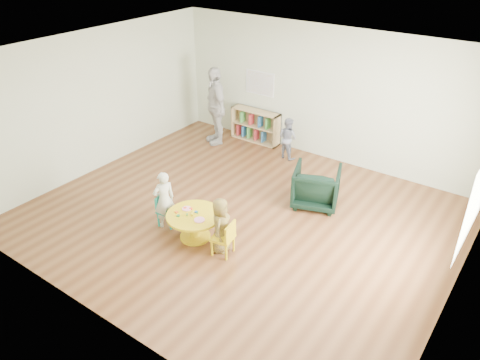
{
  "coord_description": "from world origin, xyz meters",
  "views": [
    {
      "loc": [
        3.98,
        -5.59,
        4.56
      ],
      "look_at": [
        0.2,
        -0.3,
        0.93
      ],
      "focal_mm": 35.0,
      "sensor_mm": 36.0,
      "label": 1
    }
  ],
  "objects_px": {
    "kid_chair_right": "(225,237)",
    "activity_table": "(194,222)",
    "toddler": "(288,138)",
    "bookshelf": "(256,126)",
    "child_left": "(164,200)",
    "kid_chair_left": "(165,209)",
    "child_right": "(221,225)",
    "adult_caretaker": "(215,106)",
    "armchair": "(316,186)"
  },
  "relations": [
    {
      "from": "activity_table",
      "to": "child_left",
      "type": "xyz_separation_m",
      "value": [
        -0.63,
        -0.01,
        0.2
      ]
    },
    {
      "from": "adult_caretaker",
      "to": "child_left",
      "type": "bearing_deg",
      "value": -31.51
    },
    {
      "from": "kid_chair_right",
      "to": "child_right",
      "type": "bearing_deg",
      "value": 59.83
    },
    {
      "from": "child_left",
      "to": "toddler",
      "type": "bearing_deg",
      "value": -161.37
    },
    {
      "from": "activity_table",
      "to": "kid_chair_right",
      "type": "distance_m",
      "value": 0.67
    },
    {
      "from": "adult_caretaker",
      "to": "activity_table",
      "type": "bearing_deg",
      "value": -22.64
    },
    {
      "from": "bookshelf",
      "to": "adult_caretaker",
      "type": "height_order",
      "value": "adult_caretaker"
    },
    {
      "from": "kid_chair_left",
      "to": "bookshelf",
      "type": "bearing_deg",
      "value": 178.9
    },
    {
      "from": "bookshelf",
      "to": "armchair",
      "type": "distance_m",
      "value": 3.02
    },
    {
      "from": "child_left",
      "to": "adult_caretaker",
      "type": "relative_size",
      "value": 0.57
    },
    {
      "from": "kid_chair_right",
      "to": "kid_chair_left",
      "type": "bearing_deg",
      "value": 77.73
    },
    {
      "from": "child_left",
      "to": "child_right",
      "type": "relative_size",
      "value": 1.1
    },
    {
      "from": "activity_table",
      "to": "bookshelf",
      "type": "relative_size",
      "value": 0.75
    },
    {
      "from": "kid_chair_right",
      "to": "activity_table",
      "type": "bearing_deg",
      "value": 76.14
    },
    {
      "from": "kid_chair_left",
      "to": "child_left",
      "type": "height_order",
      "value": "child_left"
    },
    {
      "from": "bookshelf",
      "to": "child_left",
      "type": "xyz_separation_m",
      "value": [
        0.73,
        -3.81,
        0.14
      ]
    },
    {
      "from": "bookshelf",
      "to": "child_right",
      "type": "xyz_separation_m",
      "value": [
        1.91,
        -3.81,
        0.1
      ]
    },
    {
      "from": "bookshelf",
      "to": "armchair",
      "type": "xyz_separation_m",
      "value": [
        2.48,
        -1.73,
        0.0
      ]
    },
    {
      "from": "kid_chair_right",
      "to": "adult_caretaker",
      "type": "xyz_separation_m",
      "value": [
        -2.71,
        3.23,
        0.57
      ]
    },
    {
      "from": "kid_chair_right",
      "to": "toddler",
      "type": "bearing_deg",
      "value": 6.35
    },
    {
      "from": "activity_table",
      "to": "child_right",
      "type": "bearing_deg",
      "value": -1.22
    },
    {
      "from": "kid_chair_left",
      "to": "toddler",
      "type": "relative_size",
      "value": 0.6
    },
    {
      "from": "child_right",
      "to": "toddler",
      "type": "height_order",
      "value": "child_right"
    },
    {
      "from": "toddler",
      "to": "kid_chair_right",
      "type": "bearing_deg",
      "value": 116.59
    },
    {
      "from": "armchair",
      "to": "toddler",
      "type": "height_order",
      "value": "toddler"
    },
    {
      "from": "kid_chair_left",
      "to": "toddler",
      "type": "xyz_separation_m",
      "value": [
        0.37,
        3.42,
        0.16
      ]
    },
    {
      "from": "activity_table",
      "to": "armchair",
      "type": "bearing_deg",
      "value": 61.68
    },
    {
      "from": "child_left",
      "to": "adult_caretaker",
      "type": "bearing_deg",
      "value": -131.79
    },
    {
      "from": "bookshelf",
      "to": "child_right",
      "type": "relative_size",
      "value": 1.3
    },
    {
      "from": "child_left",
      "to": "toddler",
      "type": "xyz_separation_m",
      "value": [
        0.34,
        3.45,
        -0.05
      ]
    },
    {
      "from": "kid_chair_left",
      "to": "kid_chair_right",
      "type": "bearing_deg",
      "value": 75.07
    },
    {
      "from": "bookshelf",
      "to": "child_left",
      "type": "distance_m",
      "value": 3.88
    },
    {
      "from": "kid_chair_left",
      "to": "child_left",
      "type": "distance_m",
      "value": 0.22
    },
    {
      "from": "activity_table",
      "to": "child_left",
      "type": "bearing_deg",
      "value": -178.69
    },
    {
      "from": "activity_table",
      "to": "kid_chair_left",
      "type": "bearing_deg",
      "value": 178.31
    },
    {
      "from": "activity_table",
      "to": "armchair",
      "type": "height_order",
      "value": "armchair"
    },
    {
      "from": "adult_caretaker",
      "to": "bookshelf",
      "type": "bearing_deg",
      "value": 76.56
    },
    {
      "from": "activity_table",
      "to": "kid_chair_right",
      "type": "bearing_deg",
      "value": -4.88
    },
    {
      "from": "kid_chair_left",
      "to": "child_right",
      "type": "distance_m",
      "value": 1.22
    },
    {
      "from": "activity_table",
      "to": "armchair",
      "type": "xyz_separation_m",
      "value": [
        1.11,
        2.06,
        0.06
      ]
    },
    {
      "from": "child_left",
      "to": "activity_table",
      "type": "bearing_deg",
      "value": 115.56
    },
    {
      "from": "activity_table",
      "to": "adult_caretaker",
      "type": "xyz_separation_m",
      "value": [
        -2.05,
        3.18,
        0.58
      ]
    },
    {
      "from": "kid_chair_right",
      "to": "child_left",
      "type": "distance_m",
      "value": 1.31
    },
    {
      "from": "activity_table",
      "to": "kid_chair_left",
      "type": "relative_size",
      "value": 1.65
    },
    {
      "from": "kid_chair_left",
      "to": "adult_caretaker",
      "type": "xyz_separation_m",
      "value": [
        -1.39,
        3.16,
        0.59
      ]
    },
    {
      "from": "bookshelf",
      "to": "activity_table",
      "type": "bearing_deg",
      "value": -70.26
    },
    {
      "from": "armchair",
      "to": "child_right",
      "type": "height_order",
      "value": "child_right"
    },
    {
      "from": "child_right",
      "to": "adult_caretaker",
      "type": "bearing_deg",
      "value": 15.26
    },
    {
      "from": "kid_chair_right",
      "to": "adult_caretaker",
      "type": "distance_m",
      "value": 4.26
    },
    {
      "from": "activity_table",
      "to": "child_right",
      "type": "height_order",
      "value": "child_right"
    }
  ]
}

